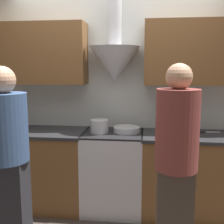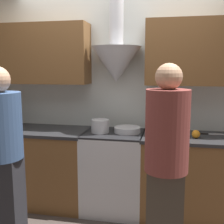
% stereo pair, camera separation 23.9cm
% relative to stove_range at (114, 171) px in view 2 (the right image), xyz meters
% --- Properties ---
extents(ground_plane, '(12.00, 12.00, 0.00)m').
position_rel_stove_range_xyz_m(ground_plane, '(0.00, -0.32, -0.46)').
color(ground_plane, '#423833').
extents(wall_back, '(8.40, 0.57, 2.60)m').
position_rel_stove_range_xyz_m(wall_back, '(-0.07, 0.26, 1.01)').
color(wall_back, silver).
rests_on(wall_back, ground_plane).
extents(counter_left, '(1.53, 0.62, 0.92)m').
position_rel_stove_range_xyz_m(counter_left, '(-1.09, -0.00, -0.00)').
color(counter_left, brown).
rests_on(counter_left, ground_plane).
extents(counter_right, '(1.16, 0.62, 0.92)m').
position_rel_stove_range_xyz_m(counter_right, '(0.90, -0.00, -0.00)').
color(counter_right, brown).
rests_on(counter_right, ground_plane).
extents(stove_range, '(0.67, 0.60, 0.92)m').
position_rel_stove_range_xyz_m(stove_range, '(0.00, 0.00, 0.00)').
color(stove_range, silver).
rests_on(stove_range, ground_plane).
extents(wine_bottle_4, '(0.08, 0.08, 0.33)m').
position_rel_stove_range_xyz_m(wine_bottle_4, '(-1.37, 0.01, 0.59)').
color(wine_bottle_4, black).
rests_on(wine_bottle_4, counter_left).
extents(wine_bottle_5, '(0.07, 0.07, 0.35)m').
position_rel_stove_range_xyz_m(wine_bottle_5, '(-1.27, 0.01, 0.59)').
color(wine_bottle_5, black).
rests_on(wine_bottle_5, counter_left).
extents(stock_pot, '(0.20, 0.20, 0.15)m').
position_rel_stove_range_xyz_m(stock_pot, '(-0.15, -0.03, 0.53)').
color(stock_pot, silver).
rests_on(stock_pot, stove_range).
extents(mixing_bowl, '(0.30, 0.30, 0.06)m').
position_rel_stove_range_xyz_m(mixing_bowl, '(0.15, 0.03, 0.49)').
color(mixing_bowl, silver).
rests_on(mixing_bowl, stove_range).
extents(orange_fruit, '(0.09, 0.09, 0.09)m').
position_rel_stove_range_xyz_m(orange_fruit, '(0.88, -0.08, 0.50)').
color(orange_fruit, orange).
rests_on(orange_fruit, counter_right).
extents(chefs_knife, '(0.26, 0.06, 0.01)m').
position_rel_stove_range_xyz_m(chefs_knife, '(1.07, 0.13, 0.46)').
color(chefs_knife, silver).
rests_on(chefs_knife, counter_right).
extents(person_foreground_left, '(0.36, 0.36, 1.65)m').
position_rel_stove_range_xyz_m(person_foreground_left, '(-0.72, -1.06, 0.45)').
color(person_foreground_left, '#28282D').
rests_on(person_foreground_left, ground_plane).
extents(person_foreground_right, '(0.32, 0.32, 1.67)m').
position_rel_stove_range_xyz_m(person_foreground_right, '(0.59, -1.03, 0.47)').
color(person_foreground_right, '#473D33').
rests_on(person_foreground_right, ground_plane).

